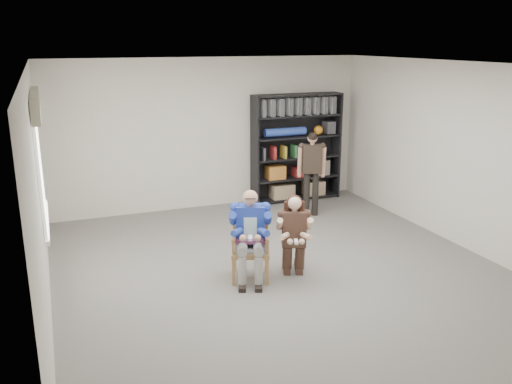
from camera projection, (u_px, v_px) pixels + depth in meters
name	position (u px, v px, depth m)	size (l,w,h in m)	color
room_shell	(287.00, 176.00, 7.00)	(6.00, 7.00, 2.80)	silver
floor	(286.00, 276.00, 7.38)	(6.00, 7.00, 0.01)	slate
window_left	(41.00, 161.00, 6.80)	(0.16, 2.00, 1.75)	silver
armchair	(250.00, 245.00, 7.17)	(0.55, 0.53, 0.95)	olive
seated_man	(250.00, 235.00, 7.14)	(0.53, 0.74, 1.23)	navy
kneeling_woman	(294.00, 236.00, 7.25)	(0.47, 0.76, 1.13)	#3C271E
bookshelf	(296.00, 148.00, 10.63)	(1.80, 0.38, 2.10)	black
standing_man	(311.00, 174.00, 9.71)	(0.48, 0.26, 1.54)	#2C231B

